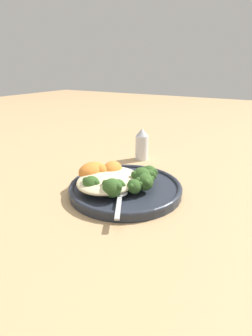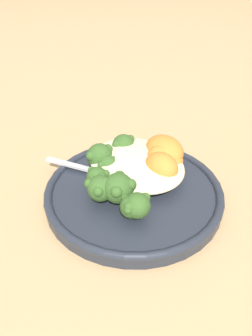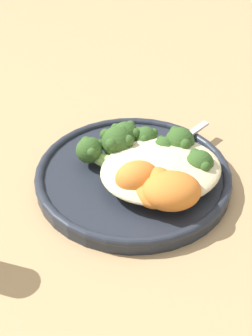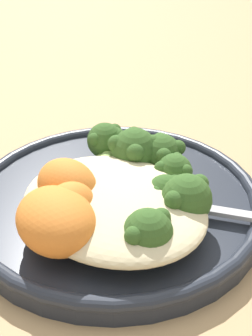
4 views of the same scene
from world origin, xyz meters
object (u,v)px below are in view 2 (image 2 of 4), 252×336
at_px(sweet_potato_chunk_1, 163,149).
at_px(spoon, 97,171).
at_px(sweet_potato_chunk_0, 161,167).
at_px(broccoli_stalk_4, 109,187).
at_px(broccoli_stalk_1, 110,161).
at_px(broccoli_stalk_3, 108,178).
at_px(sweet_potato_chunk_3, 163,162).
at_px(broccoli_stalk_0, 128,153).
at_px(broccoli_stalk_7, 139,201).
at_px(broccoli_stalk_2, 120,170).
at_px(broccoli_stalk_5, 121,187).
at_px(plate, 135,191).
at_px(quinoa_mound, 137,163).
at_px(sweet_potato_chunk_2, 159,157).
at_px(broccoli_stalk_6, 135,200).

height_order(sweet_potato_chunk_1, spoon, sweet_potato_chunk_1).
height_order(sweet_potato_chunk_0, sweet_potato_chunk_1, same).
bearing_deg(broccoli_stalk_4, broccoli_stalk_1, -117.06).
height_order(broccoli_stalk_1, broccoli_stalk_3, broccoli_stalk_1).
bearing_deg(sweet_potato_chunk_3, sweet_potato_chunk_1, 137.04).
xyz_separation_m(broccoli_stalk_0, broccoli_stalk_7, (0.10, -0.06, -0.00)).
bearing_deg(spoon, broccoli_stalk_2, -171.36).
height_order(broccoli_stalk_2, spoon, broccoli_stalk_2).
distance_m(broccoli_stalk_5, sweet_potato_chunk_1, 0.11).
relative_size(plate, broccoli_stalk_5, 2.58).
distance_m(broccoli_stalk_5, sweet_potato_chunk_3, 0.09).
height_order(plate, broccoli_stalk_1, broccoli_stalk_1).
bearing_deg(quinoa_mound, plate, -42.54).
bearing_deg(broccoli_stalk_1, broccoli_stalk_0, -107.30).
bearing_deg(broccoli_stalk_1, sweet_potato_chunk_2, -145.14).
relative_size(broccoli_stalk_0, sweet_potato_chunk_0, 2.32).
distance_m(broccoli_stalk_7, sweet_potato_chunk_3, 0.10).
xyz_separation_m(broccoli_stalk_4, sweet_potato_chunk_0, (0.02, 0.08, 0.00)).
relative_size(plate, broccoli_stalk_0, 2.04).
height_order(quinoa_mound, sweet_potato_chunk_3, sweet_potato_chunk_3).
bearing_deg(broccoli_stalk_7, broccoli_stalk_1, -141.34).
bearing_deg(quinoa_mound, sweet_potato_chunk_3, 53.73).
bearing_deg(broccoli_stalk_5, broccoli_stalk_6, 90.55).
relative_size(broccoli_stalk_5, broccoli_stalk_7, 1.06).
relative_size(broccoli_stalk_1, broccoli_stalk_5, 1.18).
bearing_deg(sweet_potato_chunk_3, broccoli_stalk_1, -128.06).
height_order(broccoli_stalk_4, sweet_potato_chunk_2, sweet_potato_chunk_2).
xyz_separation_m(broccoli_stalk_5, sweet_potato_chunk_1, (-0.03, 0.11, 0.00)).
height_order(broccoli_stalk_5, sweet_potato_chunk_2, broccoli_stalk_5).
bearing_deg(broccoli_stalk_4, broccoli_stalk_6, 116.40).
relative_size(broccoli_stalk_0, broccoli_stalk_2, 1.31).
xyz_separation_m(broccoli_stalk_4, sweet_potato_chunk_3, (0.00, 0.10, -0.00)).
bearing_deg(broccoli_stalk_3, broccoli_stalk_4, 90.18).
distance_m(broccoli_stalk_5, broccoli_stalk_6, 0.03).
distance_m(broccoli_stalk_6, broccoli_stalk_7, 0.01).
bearing_deg(quinoa_mound, broccoli_stalk_7, -38.42).
bearing_deg(broccoli_stalk_5, sweet_potato_chunk_2, -170.82).
bearing_deg(broccoli_stalk_2, spoon, 7.12).
xyz_separation_m(broccoli_stalk_6, sweet_potato_chunk_1, (-0.06, 0.10, 0.01)).
relative_size(broccoli_stalk_1, broccoli_stalk_2, 1.22).
xyz_separation_m(plate, sweet_potato_chunk_2, (-0.01, 0.06, 0.03)).
bearing_deg(broccoli_stalk_1, quinoa_mound, -151.55).
height_order(quinoa_mound, sweet_potato_chunk_0, sweet_potato_chunk_0).
bearing_deg(broccoli_stalk_7, sweet_potato_chunk_2, 174.42).
bearing_deg(broccoli_stalk_1, sweet_potato_chunk_3, -149.80).
xyz_separation_m(broccoli_stalk_4, broccoli_stalk_5, (0.01, 0.01, 0.00)).
distance_m(broccoli_stalk_0, broccoli_stalk_2, 0.04).
relative_size(broccoli_stalk_2, broccoli_stalk_4, 0.75).
distance_m(broccoli_stalk_3, broccoli_stalk_6, 0.06).
bearing_deg(sweet_potato_chunk_3, sweet_potato_chunk_2, -176.72).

